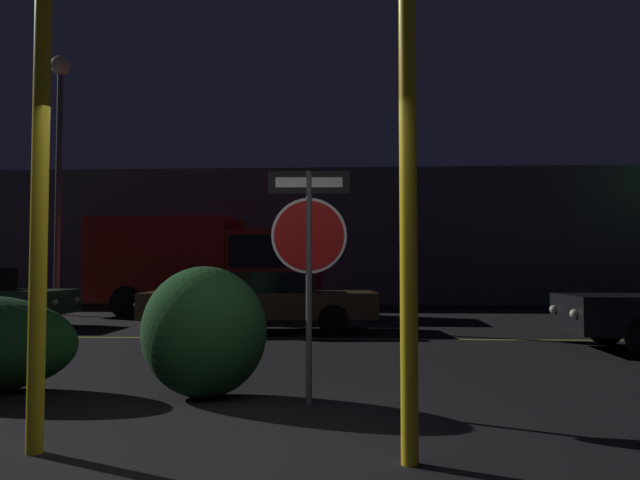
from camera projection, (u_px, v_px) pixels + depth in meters
ground_plane at (213, 456)px, 4.38m from camera, size 260.00×260.00×0.00m
road_center_stripe at (301, 339)px, 11.69m from camera, size 37.15×0.12×0.01m
stop_sign at (309, 238)px, 6.12m from camera, size 0.81×0.06×2.28m
yellow_pole_left at (39, 205)px, 4.52m from camera, size 0.12×0.12×3.56m
yellow_pole_right at (408, 201)px, 4.26m from camera, size 0.12×0.12×3.56m
hedge_bush_2 at (204, 332)px, 6.38m from camera, size 1.29×1.05×1.34m
passing_car_2 at (262, 300)px, 13.11m from camera, size 5.00×2.17×1.24m
delivery_truck at (211, 262)px, 17.62m from camera, size 6.38×2.77×2.73m
street_lamp at (59, 130)px, 17.95m from camera, size 0.56×0.56×7.47m
building_backdrop at (309, 238)px, 24.81m from camera, size 30.95×3.88×5.05m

